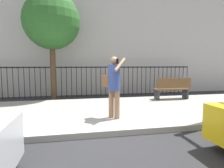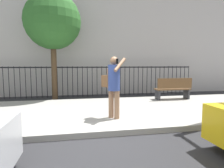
{
  "view_description": "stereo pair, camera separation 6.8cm",
  "coord_description": "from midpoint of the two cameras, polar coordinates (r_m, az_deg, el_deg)",
  "views": [
    {
      "loc": [
        -0.56,
        -4.26,
        1.69
      ],
      "look_at": [
        0.58,
        1.36,
        1.11
      ],
      "focal_mm": 30.85,
      "sensor_mm": 36.0,
      "label": 1
    },
    {
      "loc": [
        -0.5,
        -4.27,
        1.69
      ],
      "look_at": [
        0.58,
        1.36,
        1.11
      ],
      "focal_mm": 30.85,
      "sensor_mm": 36.0,
      "label": 2
    }
  ],
  "objects": [
    {
      "name": "sidewalk",
      "position": [
        6.69,
        -6.04,
        -8.24
      ],
      "size": [
        28.0,
        4.4,
        0.15
      ],
      "primitive_type": "cube",
      "color": "#9E9B93",
      "rests_on": "ground"
    },
    {
      "name": "street_bench",
      "position": [
        8.94,
        17.94,
        -1.19
      ],
      "size": [
        1.6,
        0.45,
        0.95
      ],
      "color": "brown",
      "rests_on": "sidewalk"
    },
    {
      "name": "street_tree_near",
      "position": [
        9.62,
        -16.97,
        17.26
      ],
      "size": [
        2.57,
        2.57,
        4.96
      ],
      "color": "#4C3823",
      "rests_on": "ground"
    },
    {
      "name": "ground_plane",
      "position": [
        4.62,
        -3.64,
        -15.72
      ],
      "size": [
        60.0,
        60.0,
        0.0
      ],
      "primitive_type": "plane",
      "color": "#28282B"
    },
    {
      "name": "pedestrian_on_phone",
      "position": [
        5.48,
        0.73,
        0.41
      ],
      "size": [
        0.69,
        0.7,
        1.77
      ],
      "color": "#936B4C",
      "rests_on": "sidewalk"
    },
    {
      "name": "iron_fence",
      "position": [
        10.2,
        -7.84,
        1.96
      ],
      "size": [
        12.03,
        0.04,
        1.6
      ],
      "color": "black",
      "rests_on": "ground"
    }
  ]
}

